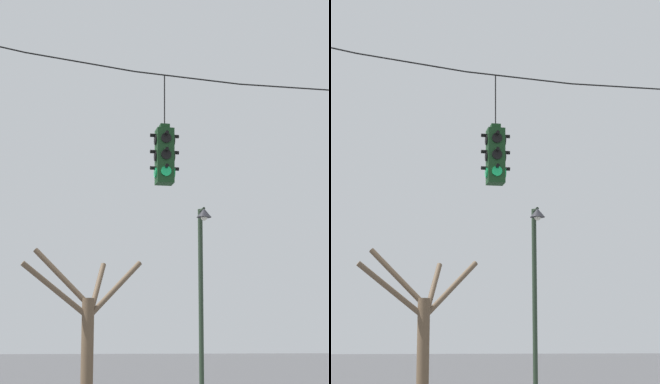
% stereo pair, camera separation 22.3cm
% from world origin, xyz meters
% --- Properties ---
extents(span_wire, '(15.32, 0.03, 0.76)m').
position_xyz_m(span_wire, '(-0.00, -0.40, 7.18)').
color(span_wire, black).
extents(traffic_light_near_right_pole, '(0.58, 0.58, 2.25)m').
position_xyz_m(traffic_light_near_right_pole, '(-2.68, -0.40, 5.34)').
color(traffic_light_near_right_pole, '#143819').
extents(street_lamp, '(0.38, 0.66, 5.04)m').
position_xyz_m(street_lamp, '(-0.95, 3.63, 3.34)').
color(street_lamp, '#233323').
rests_on(street_lamp, ground_plane).
extents(bare_tree, '(4.07, 2.21, 4.68)m').
position_xyz_m(bare_tree, '(-3.33, 9.47, 2.32)').
color(bare_tree, brown).
rests_on(bare_tree, ground_plane).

